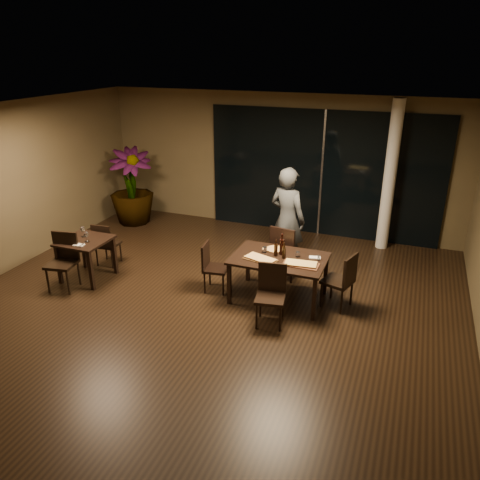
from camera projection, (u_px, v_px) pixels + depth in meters
name	position (u px, v px, depth m)	size (l,w,h in m)	color
ground	(203.00, 311.00, 7.42)	(8.00, 8.00, 0.00)	black
wall_back	(278.00, 163.00, 10.33)	(8.00, 0.10, 3.00)	brown
ceiling	(196.00, 116.00, 6.26)	(8.00, 8.00, 0.04)	white
window_panel	(322.00, 174.00, 9.99)	(5.00, 0.06, 2.70)	black
column	(390.00, 177.00, 9.20)	(0.24, 0.24, 3.00)	silver
main_table	(279.00, 262.00, 7.52)	(1.50, 1.00, 0.75)	black
side_table	(85.00, 246.00, 8.23)	(0.80, 0.80, 0.75)	black
chair_main_far	(285.00, 250.00, 8.24)	(0.54, 0.54, 1.01)	black
chair_main_near	(271.00, 291.00, 6.95)	(0.49, 0.49, 0.92)	black
chair_main_left	(212.00, 264.00, 7.89)	(0.45, 0.45, 0.85)	black
chair_main_right	(343.00, 278.00, 7.31)	(0.54, 0.54, 0.93)	black
chair_side_far	(105.00, 242.00, 8.78)	(0.42, 0.42, 0.85)	black
chair_side_near	(64.00, 258.00, 7.97)	(0.53, 0.53, 0.98)	black
diner	(287.00, 219.00, 8.49)	(0.66, 0.44, 1.94)	#313436
potted_plant	(131.00, 187.00, 10.81)	(0.96, 0.96, 1.75)	#1E521B
pizza_board_left	(260.00, 260.00, 7.40)	(0.53, 0.26, 0.01)	#402814
pizza_board_right	(301.00, 265.00, 7.23)	(0.55, 0.28, 0.01)	#4A2817
oblong_pizza_left	(260.00, 259.00, 7.39)	(0.47, 0.21, 0.02)	maroon
oblong_pizza_right	(301.00, 264.00, 7.22)	(0.47, 0.21, 0.02)	maroon
round_pizza	(275.00, 249.00, 7.77)	(0.28, 0.28, 0.01)	#BD3B15
bottle_a	(276.00, 248.00, 7.50)	(0.06, 0.06, 0.28)	black
bottle_b	(284.00, 250.00, 7.42)	(0.06, 0.06, 0.27)	black
bottle_c	(282.00, 244.00, 7.54)	(0.08, 0.08, 0.35)	black
tumbler_left	(265.00, 250.00, 7.66)	(0.08, 0.08, 0.09)	white
tumbler_right	(298.00, 254.00, 7.50)	(0.07, 0.07, 0.08)	white
napkin_near	(310.00, 265.00, 7.22)	(0.18, 0.10, 0.01)	white
napkin_far	(315.00, 258.00, 7.47)	(0.18, 0.10, 0.01)	silver
wine_glass_a	(83.00, 232.00, 8.27)	(0.08, 0.08, 0.18)	white
wine_glass_b	(87.00, 237.00, 8.07)	(0.08, 0.08, 0.17)	white
side_napkin	(79.00, 245.00, 7.94)	(0.18, 0.11, 0.01)	white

